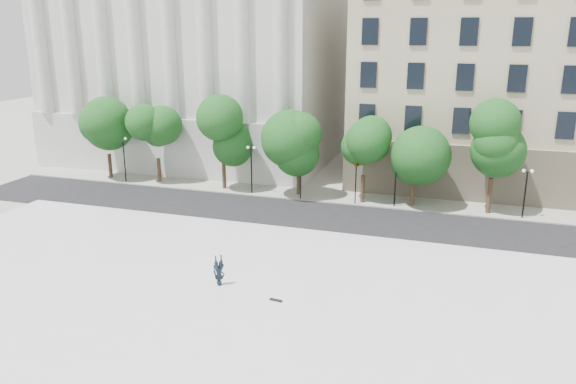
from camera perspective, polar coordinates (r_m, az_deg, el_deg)
name	(u,v)px	position (r m, az deg, el deg)	size (l,w,h in m)	color
ground	(196,322)	(30.05, -9.32, -12.92)	(160.00, 160.00, 0.00)	#A5A49C
plaza	(220,293)	(32.32, -6.91, -10.17)	(44.00, 22.00, 0.45)	silver
street	(297,216)	(45.40, 0.93, -2.40)	(60.00, 8.00, 0.02)	black
far_sidewalk	(316,195)	(50.89, 2.89, -0.29)	(60.00, 4.00, 0.12)	#A9A59C
building_west	(209,43)	(68.42, -7.98, 14.73)	(31.50, 27.65, 25.60)	silver
building_east	(552,64)	(62.65, 25.23, 11.66)	(36.00, 26.15, 23.00)	#C2B494
traffic_light_west	(301,160)	(48.66, 1.29, 3.27)	(0.65, 1.57, 4.12)	black
traffic_light_east	(356,164)	(47.55, 6.96, 2.85)	(0.93, 1.55, 4.12)	black
person_lying	(219,281)	(32.67, -6.99, -8.95)	(0.65, 0.43, 1.79)	black
skateboard	(276,300)	(30.78, -1.24, -10.92)	(0.72, 0.18, 0.07)	black
street_trees	(284,142)	(49.93, -0.36, 5.14)	(40.22, 4.73, 7.67)	#382619
lamp_posts	(309,166)	(48.90, 2.13, 2.63)	(37.10, 0.28, 4.55)	black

